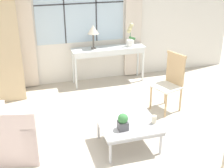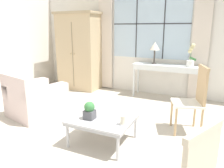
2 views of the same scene
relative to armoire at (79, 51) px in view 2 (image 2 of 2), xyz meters
name	(u,v)px [view 2 (image 2 of 2)]	position (x,y,z in m)	size (l,w,h in m)	color
ground_plane	(85,149)	(1.81, -2.65, -1.01)	(14.00, 14.00, 0.00)	#BCB2A3
wall_back_windowed	(150,37)	(1.81, 0.37, 0.39)	(7.20, 0.14, 2.80)	silver
armoire	(79,51)	(0.00, 0.00, 0.00)	(1.15, 0.66, 2.02)	tan
console_table	(168,69)	(2.34, 0.09, -0.30)	(1.59, 0.40, 0.80)	silver
table_lamp	(155,47)	(2.02, 0.09, 0.18)	(0.23, 0.23, 0.51)	#4C4742
potted_orchid	(191,58)	(2.82, 0.05, -0.03)	(0.20, 0.16, 0.50)	white
armchair_upholstered	(35,100)	(0.30, -1.99, -0.72)	(1.00, 1.06, 0.83)	beige
side_chair_wooden	(194,96)	(3.07, -1.46, -0.42)	(0.56, 0.56, 1.07)	white
coffee_table	(103,120)	(1.94, -2.37, -0.66)	(0.86, 0.76, 0.39)	#BCBCC1
potted_plant_small	(90,110)	(1.81, -2.50, -0.50)	(0.15, 0.15, 0.25)	#4C4C51
pillar_candle	(123,120)	(2.30, -2.48, -0.56)	(0.10, 0.10, 0.14)	silver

